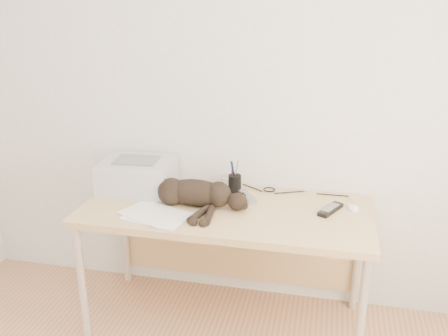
% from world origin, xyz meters
% --- Properties ---
extents(wall_back, '(3.50, 0.00, 3.50)m').
position_xyz_m(wall_back, '(0.00, 1.75, 1.30)').
color(wall_back, white).
rests_on(wall_back, floor).
extents(desk, '(1.60, 0.70, 0.74)m').
position_xyz_m(desk, '(0.00, 1.48, 0.61)').
color(desk, '#DFC082').
rests_on(desk, floor).
extents(printer, '(0.44, 0.38, 0.20)m').
position_xyz_m(printer, '(-0.57, 1.53, 0.83)').
color(printer, '#B7B7BD').
rests_on(printer, desk).
extents(papers, '(0.41, 0.35, 0.01)m').
position_xyz_m(papers, '(-0.35, 1.22, 0.74)').
color(papers, white).
rests_on(papers, desk).
extents(cat, '(0.70, 0.34, 0.16)m').
position_xyz_m(cat, '(-0.19, 1.39, 0.81)').
color(cat, black).
rests_on(cat, desk).
extents(mug, '(0.12, 0.12, 0.08)m').
position_xyz_m(mug, '(-0.04, 1.67, 0.78)').
color(mug, white).
rests_on(mug, desk).
extents(pen_cup, '(0.08, 0.08, 0.19)m').
position_xyz_m(pen_cup, '(0.00, 1.64, 0.79)').
color(pen_cup, black).
rests_on(pen_cup, desk).
extents(remote_grey, '(0.15, 0.19, 0.02)m').
position_xyz_m(remote_grey, '(0.09, 1.55, 0.75)').
color(remote_grey, slate).
rests_on(remote_grey, desk).
extents(remote_black, '(0.14, 0.20, 0.02)m').
position_xyz_m(remote_black, '(0.57, 1.47, 0.75)').
color(remote_black, black).
rests_on(remote_black, desk).
extents(mouse, '(0.08, 0.11, 0.03)m').
position_xyz_m(mouse, '(0.68, 1.53, 0.76)').
color(mouse, white).
rests_on(mouse, desk).
extents(cable_tangle, '(1.36, 0.07, 0.01)m').
position_xyz_m(cable_tangle, '(0.00, 1.70, 0.75)').
color(cable_tangle, black).
rests_on(cable_tangle, desk).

